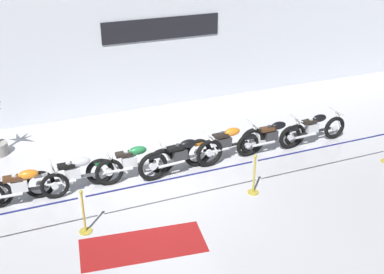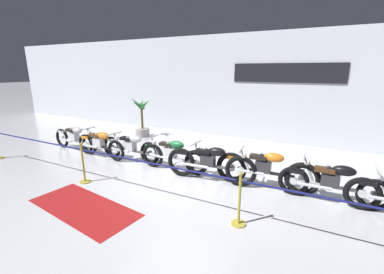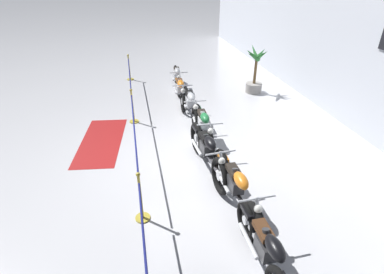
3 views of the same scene
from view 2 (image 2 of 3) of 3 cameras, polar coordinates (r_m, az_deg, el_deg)
name	(u,v)px [view 2 (image 2 of 3)]	position (r m, az deg, el deg)	size (l,w,h in m)	color
ground_plane	(179,182)	(6.72, -2.82, -10.02)	(120.00, 120.00, 0.00)	silver
back_wall	(241,87)	(10.86, 10.93, 10.75)	(28.00, 0.29, 4.20)	silver
motorcycle_silver_0	(75,138)	(9.97, -24.56, -0.21)	(2.27, 0.62, 0.93)	black
motorcycle_orange_1	(100,144)	(8.91, -19.74, -1.40)	(2.14, 0.62, 0.92)	black
motorcycle_silver_2	(132,148)	(8.15, -13.29, -2.34)	(2.39, 0.62, 0.94)	black
motorcycle_green_3	(172,155)	(7.39, -4.49, -3.90)	(2.32, 0.62, 0.93)	black
motorcycle_black_4	(210,163)	(6.63, 4.01, -5.81)	(2.41, 0.62, 0.97)	black
motorcycle_orange_5	(265,170)	(6.46, 16.01, -7.00)	(2.47, 0.62, 0.98)	black
motorcycle_black_6	(333,183)	(6.37, 28.83, -8.88)	(2.24, 0.62, 0.92)	black
potted_palm_left_of_row	(142,121)	(11.23, -11.07, 3.52)	(1.00, 0.94, 1.71)	gray
stanchion_far_left	(101,158)	(6.55, -19.65, -4.46)	(12.24, 0.28, 1.05)	gold
stanchion_mid_left	(84,169)	(7.14, -22.92, -6.58)	(0.28, 0.28, 1.05)	gold
stanchion_mid_right	(239,207)	(4.98, 10.42, -15.07)	(0.28, 0.28, 1.05)	gold
floor_banner	(84,207)	(6.05, -22.94, -14.20)	(2.57, 1.06, 0.01)	maroon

